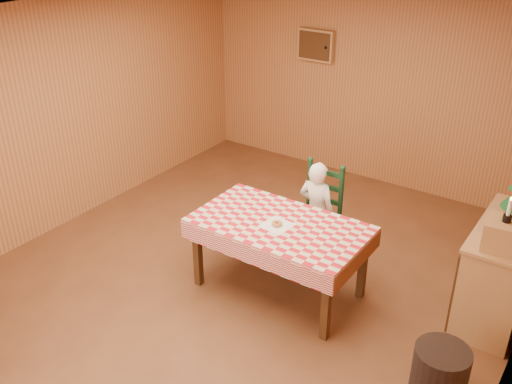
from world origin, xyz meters
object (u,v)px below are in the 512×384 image
shelf_unit (500,271)px  crate (503,235)px  dining_table (280,231)px  seated_child (316,211)px  storage_bin (440,372)px  ladder_chair (319,214)px

shelf_unit → crate: 0.71m
dining_table → crate: size_ratio=5.52×
seated_child → storage_bin: (1.76, -1.16, -0.35)m
seated_child → dining_table: bearing=90.0°
dining_table → ladder_chair: ladder_chair is taller
ladder_chair → shelf_unit: 1.86m
dining_table → shelf_unit: 2.05m
seated_child → storage_bin: 2.14m
shelf_unit → crate: size_ratio=4.13×
crate → seated_child: bearing=171.6°
dining_table → seated_child: bearing=90.0°
ladder_chair → storage_bin: bearing=-34.7°
dining_table → storage_bin: 1.87m
crate → ladder_chair: bearing=169.9°
shelf_unit → seated_child: bearing=-176.1°
ladder_chair → crate: bearing=-10.1°
ladder_chair → storage_bin: 2.16m
seated_child → storage_bin: seated_child is taller
ladder_chair → crate: (1.86, -0.33, 0.55)m
crate → storage_bin: size_ratio=0.69×
crate → storage_bin: bearing=-96.8°
shelf_unit → storage_bin: 1.32m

